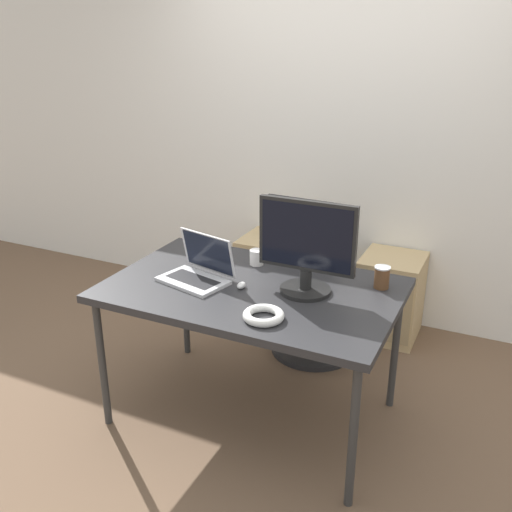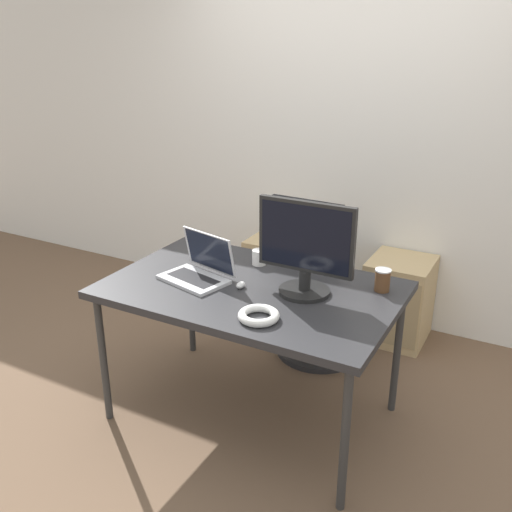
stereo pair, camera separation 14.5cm
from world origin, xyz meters
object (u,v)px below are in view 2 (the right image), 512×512
Objects in this scene: office_chair at (316,297)px; cable_coil at (259,315)px; cabinet_right at (398,300)px; mouse at (241,285)px; cabinet_left at (279,274)px; laptop_center at (199,270)px; water_bottle at (280,225)px; coffee_cup_white at (259,257)px; monitor at (306,249)px; coffee_cup_brown at (382,280)px.

office_chair is 5.85× the size of cable_coil.
cabinet_right is 1.45m from mouse.
cabinet_left is 1.38m from laptop_center.
office_chair is 5.18× the size of water_bottle.
office_chair is 1.92× the size of cabinet_right.
mouse is (0.25, 0.00, -0.03)m from laptop_center.
cable_coil is (0.64, -1.52, 0.12)m from water_bottle.
cable_coil reaches higher than mouse.
laptop_center is at bearing -83.31° from cabinet_left.
cable_coil reaches higher than cabinet_right.
coffee_cup_white is at bearing 60.05° from laptop_center.
mouse is 0.71× the size of coffee_cup_white.
cabinet_left is 0.90m from cabinet_right.
laptop_center is 0.59m from monitor.
laptop_center is 4.58× the size of coffee_cup_white.
cabinet_right is 1.22m from coffee_cup_white.
office_chair is 2.83× the size of laptop_center.
cabinet_right is at bearing 80.24° from monitor.
water_bottle is (-0.90, 0.00, 0.39)m from cabinet_right.
office_chair reaches higher than cable_coil.
monitor is (0.56, 0.10, 0.18)m from laptop_center.
monitor is at bearing -99.76° from cabinet_right.
coffee_cup_brown is (0.13, -0.95, 0.55)m from cabinet_right.
monitor is 0.42m from cable_coil.
monitor is at bearing -58.75° from cabinet_left.
cabinet_right is 1.62m from cable_coil.
cabinet_left is at bearing 107.58° from mouse.
office_chair is 0.72m from cabinet_left.
laptop_center is at bearing -120.93° from cabinet_right.
monitor reaches higher than water_bottle.
office_chair is at bearing 139.33° from coffee_cup_brown.
water_bottle is 1.01m from coffee_cup_white.
coffee_cup_brown is (0.89, 0.31, 0.01)m from laptop_center.
coffee_cup_brown is at bearing 54.89° from cable_coil.
office_chair reaches higher than water_bottle.
monitor is at bearing 10.31° from laptop_center.
water_bottle is 1.42m from coffee_cup_brown.
cable_coil is at bearing -67.17° from water_bottle.
water_bottle reaches higher than cabinet_right.
laptop_center is at bearing 152.76° from cable_coil.
water_bottle is at bearing 137.35° from coffee_cup_brown.
cable_coil is (0.31, -0.57, -0.02)m from coffee_cup_white.
cabinet_right is 9.57× the size of mouse.
cabinet_left is 3.05× the size of cable_coil.
mouse is 0.71m from coffee_cup_brown.
water_bottle is 2.50× the size of coffee_cup_white.
water_bottle is 1.33m from mouse.
office_chair is 0.85m from mouse.
mouse is at bearing -72.42° from cabinet_left.
cabinet_left is at bearing 137.42° from coffee_cup_brown.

